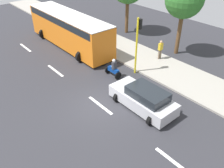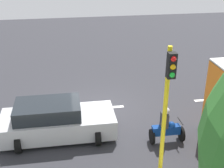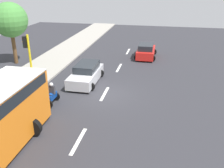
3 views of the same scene
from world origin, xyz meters
TOP-DOWN VIEW (x-y plane):
  - ground_plane at (0.00, 0.00)m, footprint 40.00×60.00m
  - lane_stripe_mid at (0.00, 0.00)m, footprint 0.20×2.40m
  - lane_stripe_south at (0.00, 6.00)m, footprint 0.20×2.40m
  - car_silver at (1.99, -1.94)m, footprint 2.29×4.51m
  - motorcycle at (3.08, 2.29)m, footprint 0.60×1.30m
  - traffic_light_corner at (4.85, 1.55)m, footprint 0.49×0.24m

SIDE VIEW (x-z plane):
  - ground_plane at x=0.00m, z-range -0.10..0.00m
  - lane_stripe_mid at x=0.00m, z-range 0.00..0.01m
  - lane_stripe_south at x=0.00m, z-range 0.00..0.01m
  - motorcycle at x=3.08m, z-range -0.12..1.41m
  - car_silver at x=1.99m, z-range -0.05..1.47m
  - traffic_light_corner at x=4.85m, z-range 0.68..5.18m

